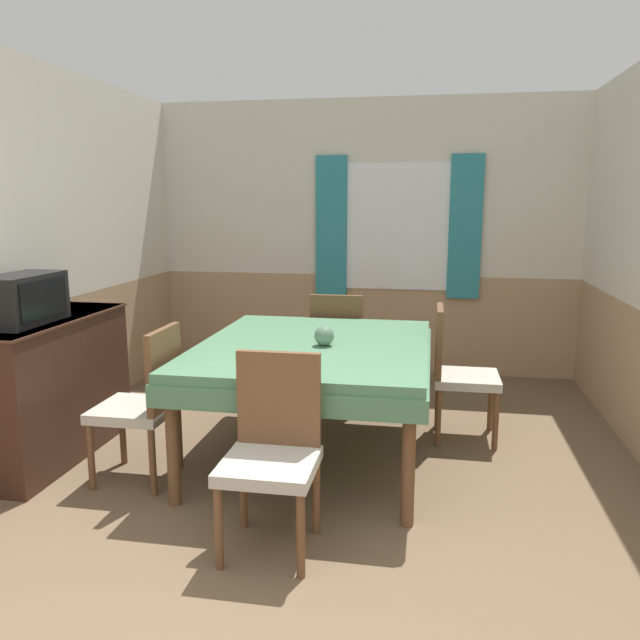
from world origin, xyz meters
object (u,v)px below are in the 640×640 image
object	(u,v)px
chair_right_far	(457,369)
sideboard	(51,387)
chair_left_near	(145,400)
vase	(324,336)
dining_table	(314,358)
chair_head_near	(273,446)
chair_head_window	(339,346)
tv	(23,299)

from	to	relation	value
chair_right_far	sideboard	world-z (taller)	chair_right_far
chair_left_near	vase	size ratio (longest dim) A/B	7.47
chair_right_far	chair_left_near	bearing A→B (deg)	-60.74
dining_table	chair_head_near	xyz separation A→B (m)	(0.00, -1.07, -0.17)
dining_table	chair_left_near	xyz separation A→B (m)	(-0.92, -0.52, -0.17)
chair_left_near	chair_right_far	distance (m)	2.11
chair_head_window	vase	bearing A→B (deg)	-86.09
dining_table	chair_head_window	bearing A→B (deg)	90.00
dining_table	chair_head_window	xyz separation A→B (m)	(0.00, 1.07, -0.17)
tv	vase	world-z (taller)	tv
chair_right_far	chair_head_near	world-z (taller)	same
chair_right_far	vase	world-z (taller)	chair_right_far
chair_head_window	sideboard	xyz separation A→B (m)	(-1.68, -1.36, -0.03)
vase	chair_head_near	bearing A→B (deg)	-94.42
tv	chair_right_far	bearing A→B (deg)	20.69
vase	dining_table	bearing A→B (deg)	139.56
dining_table	tv	world-z (taller)	tv
chair_head_near	sideboard	xyz separation A→B (m)	(-1.68, 0.79, -0.03)
dining_table	tv	xyz separation A→B (m)	(-1.70, -0.47, 0.41)
chair_head_window	sideboard	size ratio (longest dim) A/B	0.73
chair_left_near	sideboard	world-z (taller)	chair_left_near
chair_head_window	chair_left_near	xyz separation A→B (m)	(-0.92, -1.59, 0.00)
vase	chair_right_far	bearing A→B (deg)	34.64
chair_head_near	vase	bearing A→B (deg)	-94.42
dining_table	chair_head_window	distance (m)	1.09
chair_right_far	vase	xyz separation A→B (m)	(-0.84, -0.58, 0.33)
chair_head_near	sideboard	world-z (taller)	chair_head_near
chair_head_near	vase	world-z (taller)	chair_head_near
chair_head_near	sideboard	distance (m)	1.86
dining_table	vase	distance (m)	0.19
dining_table	vase	size ratio (longest dim) A/B	14.16
dining_table	chair_right_far	xyz separation A→B (m)	(0.92, 0.52, -0.17)
tv	chair_head_window	bearing A→B (deg)	42.37
dining_table	vase	world-z (taller)	vase
chair_head_near	tv	xyz separation A→B (m)	(-1.70, 0.60, 0.57)
sideboard	tv	world-z (taller)	tv
chair_left_near	tv	distance (m)	0.97
chair_right_far	sideboard	size ratio (longest dim) A/B	0.73
dining_table	chair_left_near	distance (m)	1.07
chair_head_window	tv	bearing A→B (deg)	-137.63
chair_left_near	chair_right_far	world-z (taller)	same
chair_right_far	tv	world-z (taller)	tv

